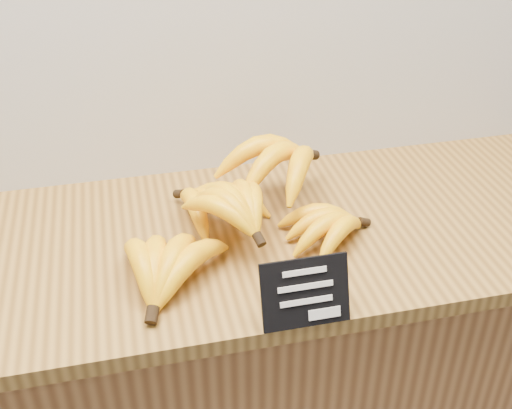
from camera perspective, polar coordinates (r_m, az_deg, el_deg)
The scene contains 4 objects.
counter at distance 1.53m, azimuth -0.44°, elevation -17.14°, with size 1.34×0.50×0.90m, color #925E2F.
counter_top at distance 1.21m, azimuth -0.53°, elevation -2.91°, with size 1.44×0.54×0.03m, color olive.
chalkboard_sign at distance 0.99m, azimuth 4.41°, elevation -7.85°, with size 0.14×0.01×0.11m, color black.
banana_pile at distance 1.15m, azimuth -1.51°, elevation -0.63°, with size 0.53×0.37×0.13m.
Camera 1 is at (-0.29, 1.79, 1.63)m, focal length 45.00 mm.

